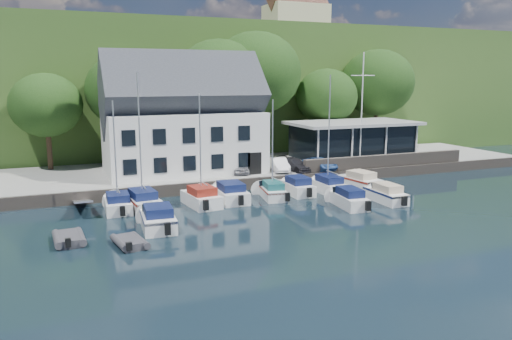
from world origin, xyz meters
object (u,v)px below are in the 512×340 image
object	(u,v)px
flagpole	(362,110)
club_pavilion	(352,141)
boat_r2_3	(348,197)
dinghy_0	(69,237)
boat_r1_5	(297,185)
dinghy_1	(130,241)
boat_r1_6	(329,139)
boat_r1_2	(200,144)
car_blue	(320,163)
boat_r2_0	(158,217)
car_silver	(239,167)
boat_r1_1	(140,146)
boat_r1_4	(273,147)
boat_r2_4	(386,192)
boat_r1_0	(115,154)
boat_r1_7	(360,179)
car_dgrey	(294,164)
harbor_building	(183,125)
boat_r1_3	(230,191)
car_white	(279,165)

from	to	relation	value
flagpole	club_pavilion	bearing A→B (deg)	70.65
boat_r2_3	dinghy_0	bearing A→B (deg)	-170.77
boat_r1_5	dinghy_1	bearing A→B (deg)	-149.75
club_pavilion	boat_r1_6	world-z (taller)	boat_r1_6
club_pavilion	boat_r1_2	xyz separation A→B (m)	(-19.01, -8.87, 1.66)
car_blue	boat_r1_5	distance (m)	6.55
boat_r2_0	dinghy_1	size ratio (longest dim) A/B	2.11
car_silver	car_blue	distance (m)	7.89
boat_r1_1	boat_r1_4	xyz separation A→B (m)	(10.36, -0.32, -0.52)
boat_r2_3	boat_r2_4	world-z (taller)	boat_r2_4
car_blue	dinghy_1	size ratio (longest dim) A/B	1.29
boat_r1_0	boat_r1_6	size ratio (longest dim) A/B	0.92
boat_r1_1	boat_r1_7	world-z (taller)	boat_r1_1
club_pavilion	boat_r1_0	distance (m)	26.40
boat_r1_2	dinghy_0	distance (m)	11.93
boat_r2_0	boat_r1_0	bearing A→B (deg)	113.64
boat_r1_4	boat_r1_7	size ratio (longest dim) A/B	1.41
car_dgrey	boat_r2_4	size ratio (longest dim) A/B	0.69
car_dgrey	boat_r2_0	xyz separation A→B (m)	(-14.86, -10.39, -0.81)
boat_r1_6	club_pavilion	bearing A→B (deg)	46.91
boat_r1_4	boat_r2_3	world-z (taller)	boat_r1_4
harbor_building	club_pavilion	distance (m)	18.15
boat_r1_1	boat_r1_0	bearing A→B (deg)	169.52
car_silver	boat_r1_4	xyz separation A→B (m)	(0.63, -6.22, 2.59)
harbor_building	car_dgrey	distance (m)	10.96
boat_r1_3	boat_r2_4	xyz separation A→B (m)	(11.27, -4.79, -0.04)
harbor_building	club_pavilion	xyz separation A→B (m)	(18.00, -0.50, -2.30)
boat_r1_1	boat_r2_4	world-z (taller)	boat_r1_1
boat_r1_3	car_dgrey	bearing A→B (deg)	33.84
boat_r1_4	dinghy_1	xyz separation A→B (m)	(-12.42, -7.74, -3.87)
club_pavilion	car_silver	xyz separation A→B (m)	(-13.60, -2.34, -1.45)
boat_r1_1	dinghy_0	bearing A→B (deg)	-136.81
flagpole	boat_r1_3	xyz separation A→B (m)	(-15.36, -5.02, -5.74)
boat_r1_7	boat_r2_3	bearing A→B (deg)	-139.59
boat_r1_1	boat_r1_3	bearing A→B (deg)	-5.92
car_silver	boat_r1_6	size ratio (longest dim) A/B	0.39
car_blue	dinghy_0	size ratio (longest dim) A/B	1.18
car_white	boat_r2_3	size ratio (longest dim) A/B	0.62
car_dgrey	boat_r1_6	xyz separation A→B (m)	(0.55, -5.39, 3.00)
car_blue	boat_r1_2	world-z (taller)	boat_r1_2
dinghy_0	car_silver	bearing A→B (deg)	35.51
car_blue	boat_r1_0	size ratio (longest dim) A/B	0.42
club_pavilion	boat_r2_0	distance (m)	26.94
dinghy_1	car_blue	bearing A→B (deg)	23.65
car_white	boat_r1_7	bearing A→B (deg)	-32.37
boat_r1_2	boat_r2_0	world-z (taller)	boat_r1_2
boat_r1_6	boat_r1_7	distance (m)	5.20
boat_r1_2	boat_r1_5	size ratio (longest dim) A/B	1.70
boat_r1_2	boat_r1_7	bearing A→B (deg)	-3.66
boat_r1_5	boat_r1_6	xyz separation A→B (m)	(2.68, -0.43, 3.82)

